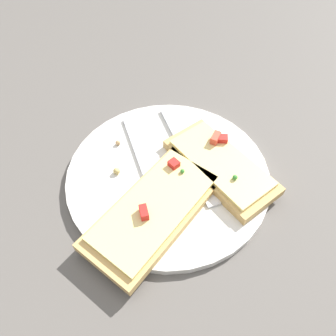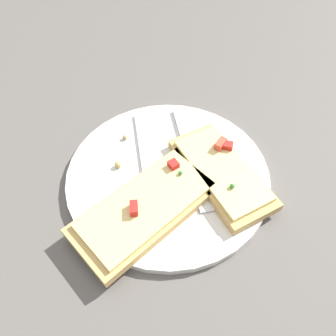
# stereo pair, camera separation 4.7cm
# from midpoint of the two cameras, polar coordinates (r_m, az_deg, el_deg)

# --- Properties ---
(ground_plane) EXTENTS (4.00, 4.00, 0.00)m
(ground_plane) POSITION_cam_midpoint_polar(r_m,az_deg,el_deg) (0.49, 2.76, -1.76)
(ground_plane) COLOR #56514C
(plate) EXTENTS (0.30, 0.30, 0.01)m
(plate) POSITION_cam_midpoint_polar(r_m,az_deg,el_deg) (0.49, 2.78, -1.34)
(plate) COLOR silver
(plate) RESTS_ON ground
(fork) EXTENTS (0.17, 0.16, 0.01)m
(fork) POSITION_cam_midpoint_polar(r_m,az_deg,el_deg) (0.48, -1.00, -0.40)
(fork) COLOR silver
(fork) RESTS_ON plate
(knife) EXTENTS (0.16, 0.15, 0.01)m
(knife) POSITION_cam_midpoint_polar(r_m,az_deg,el_deg) (0.51, 6.19, 3.52)
(knife) COLOR silver
(knife) RESTS_ON plate
(pizza_slice_main) EXTENTS (0.22, 0.14, 0.03)m
(pizza_slice_main) POSITION_cam_midpoint_polar(r_m,az_deg,el_deg) (0.44, -0.63, -6.99)
(pizza_slice_main) COLOR tan
(pizza_slice_main) RESTS_ON plate
(pizza_slice_corner) EXTENTS (0.15, 0.19, 0.03)m
(pizza_slice_corner) POSITION_cam_midpoint_polar(r_m,az_deg,el_deg) (0.48, 12.07, -0.81)
(pizza_slice_corner) COLOR tan
(pizza_slice_corner) RESTS_ON plate
(crumb_scatter) EXTENTS (0.07, 0.16, 0.01)m
(crumb_scatter) POSITION_cam_midpoint_polar(r_m,az_deg,el_deg) (0.48, -2.08, -1.02)
(crumb_scatter) COLOR tan
(crumb_scatter) RESTS_ON plate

